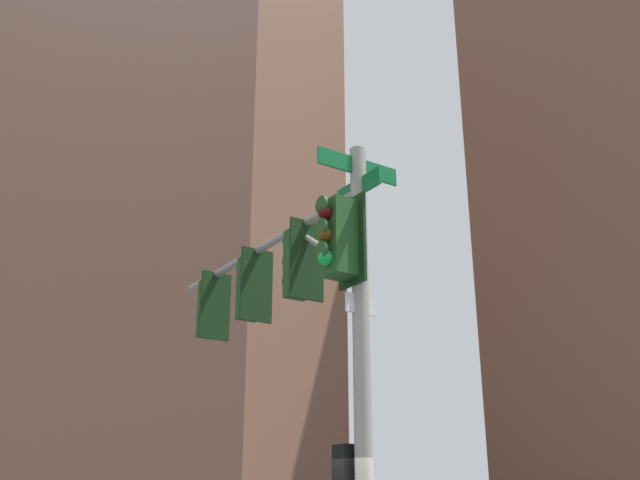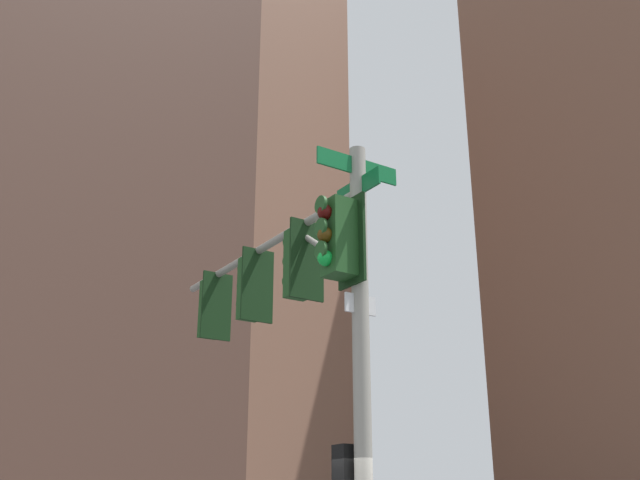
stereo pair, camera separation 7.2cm
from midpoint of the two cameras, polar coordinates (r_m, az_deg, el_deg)
name	(u,v)px [view 1 (the left image)]	position (r m, az deg, el deg)	size (l,w,h in m)	color
signal_pole_assembly	(293,304)	(10.60, -2.25, -4.86)	(5.39, 2.14, 6.43)	#9E998C
building_brick_midblock	(159,204)	(56.07, -12.03, 2.63)	(20.88, 17.19, 46.93)	#845B47
building_brick_farside	(635,222)	(65.79, 22.56, 1.23)	(18.96, 19.67, 48.96)	#845B47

